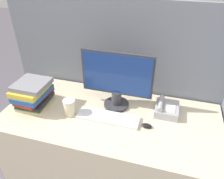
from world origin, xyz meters
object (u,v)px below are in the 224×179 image
Objects in this scene: mouse at (147,126)px; desk_telephone at (166,109)px; book_stack at (33,94)px; keyboard at (109,118)px; coffee_cup at (69,107)px; monitor at (117,81)px.

desk_telephone is at bearing 60.54° from mouse.
keyboard is at bearing 1.27° from book_stack.
mouse reaches higher than keyboard.
coffee_cup is 0.73m from desk_telephone.
coffee_cup is at bearing -162.02° from desk_telephone.
mouse is 0.89m from book_stack.
coffee_cup is (-0.30, -0.21, -0.16)m from monitor.
keyboard is 0.44m from desk_telephone.
book_stack is at bearing -178.73° from keyboard.
desk_telephone is at bearing 25.73° from keyboard.
desk_telephone is (1.00, 0.20, -0.07)m from book_stack.
monitor is 1.76× the size of book_stack.
monitor reaches higher than keyboard.
monitor is at bearing 145.06° from mouse.
keyboard is 2.30× the size of desk_telephone.
desk_telephone is (0.69, 0.22, -0.03)m from coffee_cup.
keyboard is at bearing 6.32° from coffee_cup.
keyboard is 0.30m from coffee_cup.
keyboard is (-0.01, -0.18, -0.21)m from monitor.
desk_telephone reaches higher than mouse.
monitor is at bearing 86.26° from keyboard.
monitor is 0.27m from keyboard.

